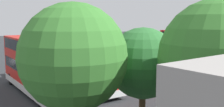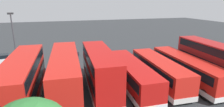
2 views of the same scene
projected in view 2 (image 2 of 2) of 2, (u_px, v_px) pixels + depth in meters
The scene contains 12 objects.
ground_plane at pixel (107, 60), 30.62m from camera, with size 140.00×140.00×0.00m, color #2D3033.
bus_double_decker_near_end at pixel (214, 61), 22.52m from camera, with size 3.18×11.70×4.55m.
bus_single_deck_second at pixel (186, 68), 22.41m from camera, with size 2.85×12.03×2.95m.
bus_single_deck_third at pixel (159, 70), 21.63m from camera, with size 3.05×10.87×2.95m.
bus_single_deck_fourth at pixel (131, 74), 20.62m from camera, with size 2.97×11.31×2.95m.
bus_double_decker_fifth at pixel (100, 70), 19.46m from camera, with size 3.07×10.31×4.55m.
bus_double_decker_sixth at pixel (66, 75), 18.11m from camera, with size 3.23×11.97×4.55m.
bus_double_decker_seventh at pixel (23, 81), 16.84m from camera, with size 3.07×11.57×4.55m.
car_hatchback_silver at pixel (1, 59), 28.96m from camera, with size 4.64×2.59×1.43m.
car_small_green at pixel (68, 52), 33.39m from camera, with size 3.66×4.64×1.43m.
lamp_post_tall at pixel (14, 39), 24.09m from camera, with size 0.70×0.30×8.15m.
waste_bin_yellow at pixel (156, 50), 35.01m from camera, with size 0.60×0.60×0.95m, color #333338.
Camera 2 is at (7.66, 28.14, 9.44)m, focal length 29.29 mm.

